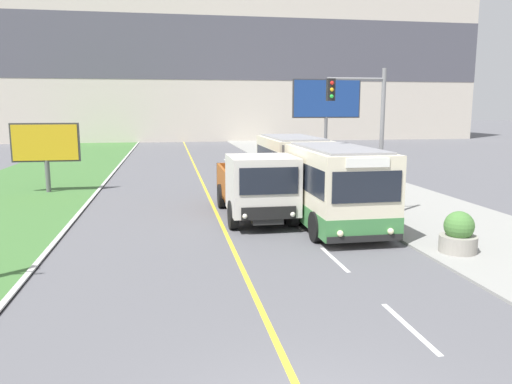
# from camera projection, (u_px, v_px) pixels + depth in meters

# --- Properties ---
(lane_marking_centre) EXTENTS (2.88, 140.00, 0.01)m
(lane_marking_centre) POSITION_uv_depth(u_px,v_px,m) (312.00, 372.00, 8.25)
(lane_marking_centre) COLOR gold
(lane_marking_centre) RESTS_ON ground_plane
(apartment_block_background) EXTENTS (80.00, 8.04, 22.27)m
(apartment_block_background) POSITION_uv_depth(u_px,v_px,m) (181.00, 55.00, 65.45)
(apartment_block_background) COLOR beige
(apartment_block_background) RESTS_ON ground_plane
(city_bus) EXTENTS (2.65, 12.16, 2.97)m
(city_bus) POSITION_uv_depth(u_px,v_px,m) (311.00, 176.00, 20.86)
(city_bus) COLOR beige
(city_bus) RESTS_ON ground_plane
(dump_truck) EXTENTS (2.49, 6.86, 2.59)m
(dump_truck) POSITION_uv_depth(u_px,v_px,m) (258.00, 188.00, 19.01)
(dump_truck) COLOR black
(dump_truck) RESTS_ON ground_plane
(traffic_light_mast) EXTENTS (2.28, 0.32, 5.77)m
(traffic_light_mast) POSITION_uv_depth(u_px,v_px,m) (366.00, 125.00, 18.68)
(traffic_light_mast) COLOR slate
(traffic_light_mast) RESTS_ON ground_plane
(billboard_large) EXTENTS (5.06, 0.24, 6.36)m
(billboard_large) POSITION_uv_depth(u_px,v_px,m) (326.00, 101.00, 36.16)
(billboard_large) COLOR #59595B
(billboard_large) RESTS_ON ground_plane
(billboard_small) EXTENTS (3.32, 0.24, 3.56)m
(billboard_small) POSITION_uv_depth(u_px,v_px,m) (46.00, 145.00, 25.32)
(billboard_small) COLOR #59595B
(billboard_small) RESTS_ON ground_plane
(planter_round_near) EXTENTS (1.09, 1.09, 1.23)m
(planter_round_near) POSITION_uv_depth(u_px,v_px,m) (458.00, 234.00, 14.77)
(planter_round_near) COLOR gray
(planter_round_near) RESTS_ON sidewalk_right
(planter_round_second) EXTENTS (1.19, 1.19, 1.29)m
(planter_round_second) POSITION_uv_depth(u_px,v_px,m) (380.00, 201.00, 19.91)
(planter_round_second) COLOR gray
(planter_round_second) RESTS_ON sidewalk_right
(planter_round_third) EXTENTS (1.09, 1.09, 1.22)m
(planter_round_third) POSITION_uv_depth(u_px,v_px,m) (338.00, 182.00, 25.09)
(planter_round_third) COLOR gray
(planter_round_third) RESTS_ON sidewalk_right
(planter_round_far) EXTENTS (1.11, 1.11, 1.19)m
(planter_round_far) POSITION_uv_depth(u_px,v_px,m) (307.00, 170.00, 30.24)
(planter_round_far) COLOR gray
(planter_round_far) RESTS_ON sidewalk_right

